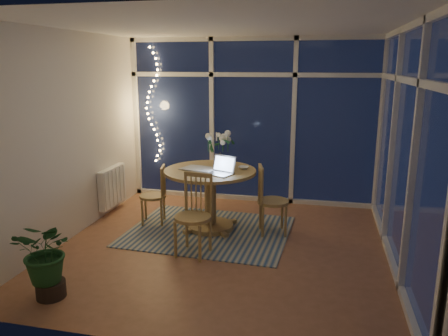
{
  "coord_description": "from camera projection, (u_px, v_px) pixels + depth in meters",
  "views": [
    {
      "loc": [
        1.1,
        -4.87,
        2.19
      ],
      "look_at": [
        -0.07,
        0.25,
        0.94
      ],
      "focal_mm": 35.0,
      "sensor_mm": 36.0,
      "label": 1
    }
  ],
  "objects": [
    {
      "name": "wall_front",
      "position": [
        165.0,
        190.0,
        3.17
      ],
      "size": [
        4.0,
        0.04,
        2.6
      ],
      "primitive_type": "cube",
      "color": "silver",
      "rests_on": "floor"
    },
    {
      "name": "rug",
      "position": [
        209.0,
        231.0,
        5.85
      ],
      "size": [
        2.18,
        1.78,
        0.01
      ],
      "primitive_type": "cube",
      "rotation": [
        0.0,
        0.0,
        -0.05
      ],
      "color": "#BBB598",
      "rests_on": "floor"
    },
    {
      "name": "chair_left",
      "position": [
        153.0,
        195.0,
        6.07
      ],
      "size": [
        0.47,
        0.47,
        0.84
      ],
      "primitive_type": "cube",
      "rotation": [
        0.0,
        0.0,
        -1.35
      ],
      "color": "#9D7F47",
      "rests_on": "floor"
    },
    {
      "name": "laptop",
      "position": [
        218.0,
        165.0,
        5.49
      ],
      "size": [
        0.43,
        0.4,
        0.25
      ],
      "primitive_type": null,
      "rotation": [
        0.0,
        0.0,
        -0.43
      ],
      "color": "silver",
      "rests_on": "dining_table"
    },
    {
      "name": "ceiling",
      "position": [
        225.0,
        25.0,
        4.76
      ],
      "size": [
        4.0,
        4.0,
        0.0
      ],
      "primitive_type": "plane",
      "color": "white",
      "rests_on": "wall_back"
    },
    {
      "name": "wall_back",
      "position": [
        253.0,
        121.0,
        6.96
      ],
      "size": [
        4.0,
        0.04,
        2.6
      ],
      "primitive_type": "cube",
      "color": "silver",
      "rests_on": "floor"
    },
    {
      "name": "garden_shrubs",
      "position": [
        223.0,
        154.0,
        8.66
      ],
      "size": [
        0.9,
        0.9,
        0.9
      ],
      "primitive_type": "sphere",
      "color": "#183116",
      "rests_on": "ground"
    },
    {
      "name": "neighbour_roof",
      "position": [
        298.0,
        63.0,
        12.85
      ],
      "size": [
        7.0,
        3.0,
        2.2
      ],
      "primitive_type": "cube",
      "color": "#31333B",
      "rests_on": "ground"
    },
    {
      "name": "window_wall_right",
      "position": [
        405.0,
        150.0,
        4.64
      ],
      "size": [
        0.1,
        4.0,
        2.6
      ],
      "primitive_type": "cube",
      "color": "white",
      "rests_on": "floor"
    },
    {
      "name": "wall_left",
      "position": [
        70.0,
        136.0,
        5.49
      ],
      "size": [
        0.04,
        4.0,
        2.6
      ],
      "primitive_type": "cube",
      "color": "silver",
      "rests_on": "floor"
    },
    {
      "name": "flower_vase",
      "position": [
        220.0,
        159.0,
        5.93
      ],
      "size": [
        0.21,
        0.21,
        0.21
      ],
      "primitive_type": "imported",
      "rotation": [
        0.0,
        0.0,
        -0.05
      ],
      "color": "silver",
      "rests_on": "dining_table"
    },
    {
      "name": "radiator",
      "position": [
        112.0,
        186.0,
        6.54
      ],
      "size": [
        0.1,
        0.7,
        0.58
      ],
      "primitive_type": "cube",
      "color": "white",
      "rests_on": "wall_left"
    },
    {
      "name": "chair_front",
      "position": [
        193.0,
        215.0,
        5.04
      ],
      "size": [
        0.51,
        0.51,
        0.97
      ],
      "primitive_type": "cube",
      "rotation": [
        0.0,
        0.0,
        -0.13
      ],
      "color": "#9D7F47",
      "rests_on": "floor"
    },
    {
      "name": "garden_fence",
      "position": [
        276.0,
        119.0,
        10.37
      ],
      "size": [
        11.0,
        0.08,
        1.8
      ],
      "primitive_type": "cube",
      "color": "#331F12",
      "rests_on": "ground"
    },
    {
      "name": "potted_plant",
      "position": [
        48.0,
        261.0,
        4.13
      ],
      "size": [
        0.54,
        0.47,
        0.76
      ],
      "primitive_type": "imported",
      "rotation": [
        0.0,
        0.0,
        0.0
      ],
      "color": "#1B4C24",
      "rests_on": "floor"
    },
    {
      "name": "fairy_lights",
      "position": [
        152.0,
        106.0,
        7.15
      ],
      "size": [
        0.24,
        0.1,
        1.85
      ],
      "primitive_type": null,
      "color": "#FFC066",
      "rests_on": "window_wall_back"
    },
    {
      "name": "floor",
      "position": [
        225.0,
        247.0,
        5.37
      ],
      "size": [
        4.0,
        4.0,
        0.0
      ],
      "primitive_type": "plane",
      "color": "#905B3F",
      "rests_on": "ground"
    },
    {
      "name": "newspapers",
      "position": [
        200.0,
        169.0,
        5.77
      ],
      "size": [
        0.47,
        0.41,
        0.02
      ],
      "primitive_type": "cube",
      "rotation": [
        0.0,
        0.0,
        -0.31
      ],
      "color": "#B9B7B0",
      "rests_on": "dining_table"
    },
    {
      "name": "garden_patio",
      "position": [
        294.0,
        164.0,
        10.01
      ],
      "size": [
        12.0,
        6.0,
        0.1
      ],
      "primitive_type": "cube",
      "color": "black",
      "rests_on": "ground"
    },
    {
      "name": "chair_right",
      "position": [
        273.0,
        200.0,
        5.68
      ],
      "size": [
        0.52,
        0.52,
        0.93
      ],
      "primitive_type": "cube",
      "rotation": [
        0.0,
        0.0,
        1.82
      ],
      "color": "#9D7F47",
      "rests_on": "floor"
    },
    {
      "name": "bowl",
      "position": [
        244.0,
        168.0,
        5.79
      ],
      "size": [
        0.16,
        0.16,
        0.04
      ],
      "primitive_type": "imported",
      "rotation": [
        0.0,
        0.0,
        -0.05
      ],
      "color": "white",
      "rests_on": "dining_table"
    },
    {
      "name": "dining_table",
      "position": [
        210.0,
        200.0,
        5.85
      ],
      "size": [
        1.28,
        1.28,
        0.83
      ],
      "primitive_type": "cylinder",
      "rotation": [
        0.0,
        0.0,
        -0.05
      ],
      "color": "#9D7F47",
      "rests_on": "floor"
    },
    {
      "name": "phone",
      "position": [
        214.0,
        172.0,
        5.63
      ],
      "size": [
        0.11,
        0.09,
        0.01
      ],
      "primitive_type": "cube",
      "rotation": [
        0.0,
        0.0,
        0.37
      ],
      "color": "black",
      "rests_on": "dining_table"
    },
    {
      "name": "window_wall_back",
      "position": [
        252.0,
        121.0,
        6.92
      ],
      "size": [
        4.0,
        0.1,
        2.6
      ],
      "primitive_type": "cube",
      "color": "white",
      "rests_on": "floor"
    },
    {
      "name": "wall_right",
      "position": [
        409.0,
        150.0,
        4.63
      ],
      "size": [
        0.04,
        4.0,
        2.6
      ],
      "primitive_type": "cube",
      "color": "silver",
      "rests_on": "floor"
    }
  ]
}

